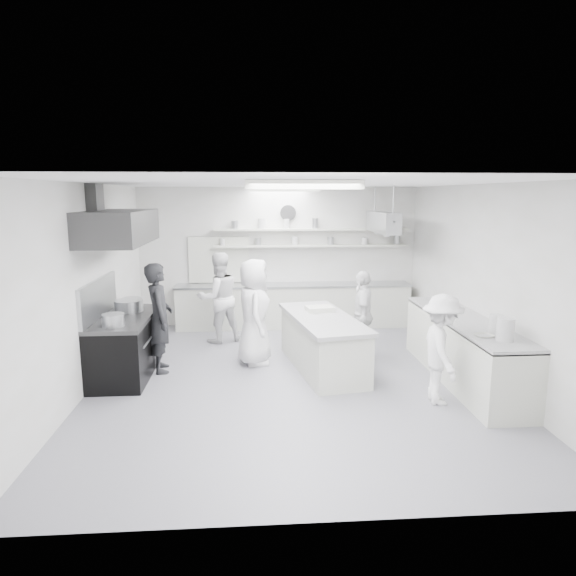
{
  "coord_description": "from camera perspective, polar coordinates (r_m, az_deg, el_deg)",
  "views": [
    {
      "loc": [
        -0.59,
        -7.44,
        2.83
      ],
      "look_at": [
        -0.01,
        0.6,
        1.34
      ],
      "focal_mm": 31.44,
      "sensor_mm": 36.0,
      "label": 1
    }
  ],
  "objects": [
    {
      "name": "wall_left",
      "position": [
        7.93,
        -21.77,
        0.08
      ],
      "size": [
        0.04,
        7.0,
        3.0
      ],
      "primitive_type": "cube",
      "color": "silver",
      "rests_on": "floor"
    },
    {
      "name": "stove",
      "position": [
        8.44,
        -17.87,
        -6.42
      ],
      "size": [
        0.8,
        1.8,
        0.9
      ],
      "primitive_type": "cube",
      "color": "black",
      "rests_on": "floor"
    },
    {
      "name": "stove_pot",
      "position": [
        8.62,
        -17.55,
        -2.08
      ],
      "size": [
        0.46,
        0.46,
        0.24
      ],
      "primitive_type": "cylinder",
      "color": "#A3A6AA",
      "rests_on": "stove"
    },
    {
      "name": "right_counter",
      "position": [
        8.27,
        19.23,
        -6.69
      ],
      "size": [
        0.74,
        3.3,
        0.94
      ],
      "primitive_type": "cube",
      "color": "beige",
      "rests_on": "floor"
    },
    {
      "name": "bowl_island_a",
      "position": [
        8.84,
        4.87,
        -2.42
      ],
      "size": [
        0.25,
        0.25,
        0.06
      ],
      "primitive_type": "imported",
      "rotation": [
        0.0,
        0.0,
        0.07
      ],
      "color": "#A3A6AA",
      "rests_on": "prep_island"
    },
    {
      "name": "cook_right",
      "position": [
        7.22,
        16.96,
        -6.65
      ],
      "size": [
        0.66,
        1.03,
        1.52
      ],
      "primitive_type": "imported",
      "rotation": [
        0.0,
        0.0,
        1.47
      ],
      "color": "white",
      "rests_on": "floor"
    },
    {
      "name": "cook_stove",
      "position": [
        8.37,
        -14.36,
        -3.27
      ],
      "size": [
        0.56,
        0.72,
        1.78
      ],
      "primitive_type": "imported",
      "rotation": [
        0.0,
        0.0,
        1.79
      ],
      "color": "black",
      "rests_on": "floor"
    },
    {
      "name": "pass_through_window",
      "position": [
        11.03,
        -7.82,
        3.2
      ],
      "size": [
        1.3,
        0.04,
        1.0
      ],
      "primitive_type": "cube",
      "color": "black",
      "rests_on": "wall_back"
    },
    {
      "name": "wall_right",
      "position": [
        8.37,
        21.32,
        0.61
      ],
      "size": [
        0.04,
        7.0,
        3.0
      ],
      "primitive_type": "cube",
      "color": "silver",
      "rests_on": "floor"
    },
    {
      "name": "light_fixture_front",
      "position": [
        5.67,
        1.84,
        11.59
      ],
      "size": [
        1.3,
        0.25,
        0.1
      ],
      "primitive_type": "cube",
      "color": "beige",
      "rests_on": "ceiling"
    },
    {
      "name": "cook_island_right",
      "position": [
        8.9,
        8.42,
        -2.99
      ],
      "size": [
        0.56,
        0.97,
        1.55
      ],
      "primitive_type": "imported",
      "rotation": [
        0.0,
        0.0,
        -1.78
      ],
      "color": "white",
      "rests_on": "floor"
    },
    {
      "name": "floor",
      "position": [
        7.99,
        0.36,
        -10.35
      ],
      "size": [
        6.0,
        7.0,
        0.02
      ],
      "primitive_type": "cube",
      "color": "gray",
      "rests_on": "ground"
    },
    {
      "name": "shelf_upper",
      "position": [
        10.91,
        2.67,
        6.64
      ],
      "size": [
        4.2,
        0.26,
        0.04
      ],
      "primitive_type": "cube",
      "color": "beige",
      "rests_on": "wall_back"
    },
    {
      "name": "shelf_lower",
      "position": [
        10.94,
        2.65,
        4.81
      ],
      "size": [
        4.2,
        0.26,
        0.04
      ],
      "primitive_type": "cube",
      "color": "beige",
      "rests_on": "wall_back"
    },
    {
      "name": "prep_island",
      "position": [
        8.35,
        3.92,
        -6.35
      ],
      "size": [
        1.22,
        2.37,
        0.83
      ],
      "primitive_type": "cube",
      "rotation": [
        0.0,
        0.0,
        0.18
      ],
      "color": "beige",
      "rests_on": "floor"
    },
    {
      "name": "light_fixture_rear",
      "position": [
        9.26,
        -0.51,
        11.16
      ],
      "size": [
        1.3,
        0.25,
        0.1
      ],
      "primitive_type": "cube",
      "color": "beige",
      "rests_on": "ceiling"
    },
    {
      "name": "pot_rack",
      "position": [
        10.19,
        10.67,
        7.32
      ],
      "size": [
        0.3,
        1.6,
        0.4
      ],
      "primitive_type": "cube",
      "color": "#A3A6AA",
      "rests_on": "ceiling"
    },
    {
      "name": "cook_back",
      "position": [
        9.83,
        -7.84,
        -1.08
      ],
      "size": [
        1.05,
        0.95,
        1.75
      ],
      "primitive_type": "imported",
      "rotation": [
        0.0,
        0.0,
        -2.72
      ],
      "color": "white",
      "rests_on": "floor"
    },
    {
      "name": "wall_front",
      "position": [
        4.2,
        4.14,
        -8.01
      ],
      "size": [
        6.0,
        0.04,
        3.0
      ],
      "primitive_type": "cube",
      "color": "silver",
      "rests_on": "floor"
    },
    {
      "name": "wall_clock",
      "position": [
        10.94,
        -0.0,
        8.49
      ],
      "size": [
        0.32,
        0.05,
        0.32
      ],
      "primitive_type": "cylinder",
      "rotation": [
        1.57,
        0.0,
        0.0
      ],
      "color": "white",
      "rests_on": "wall_back"
    },
    {
      "name": "bowl_right",
      "position": [
        7.24,
        21.29,
        -5.14
      ],
      "size": [
        0.28,
        0.28,
        0.06
      ],
      "primitive_type": "imported",
      "rotation": [
        0.0,
        0.0,
        0.2
      ],
      "color": "beige",
      "rests_on": "right_counter"
    },
    {
      "name": "bowl_island_b",
      "position": [
        8.44,
        3.06,
        -3.03
      ],
      "size": [
        0.23,
        0.23,
        0.06
      ],
      "primitive_type": "imported",
      "rotation": [
        0.0,
        0.0,
        0.32
      ],
      "color": "beige",
      "rests_on": "prep_island"
    },
    {
      "name": "back_counter",
      "position": [
        10.94,
        0.62,
        -2.03
      ],
      "size": [
        5.0,
        0.6,
        0.92
      ],
      "primitive_type": "cube",
      "color": "beige",
      "rests_on": "floor"
    },
    {
      "name": "wall_back",
      "position": [
        11.04,
        -1.06,
        3.56
      ],
      "size": [
        6.0,
        0.04,
        3.0
      ],
      "primitive_type": "cube",
      "color": "silver",
      "rests_on": "floor"
    },
    {
      "name": "cook_island_left",
      "position": [
        8.49,
        -3.85,
        -2.72
      ],
      "size": [
        0.63,
        0.91,
        1.79
      ],
      "primitive_type": "imported",
      "rotation": [
        0.0,
        0.0,
        1.64
      ],
      "color": "white",
      "rests_on": "floor"
    },
    {
      "name": "exhaust_hood",
      "position": [
        8.11,
        -18.63,
        6.54
      ],
      "size": [
        0.85,
        2.0,
        0.5
      ],
      "primitive_type": "cube",
      "color": "#393939",
      "rests_on": "wall_left"
    },
    {
      "name": "ceiling",
      "position": [
        7.47,
        0.38,
        11.86
      ],
      "size": [
        6.0,
        7.0,
        0.02
      ],
      "primitive_type": "cube",
      "color": "white",
      "rests_on": "wall_back"
    }
  ]
}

